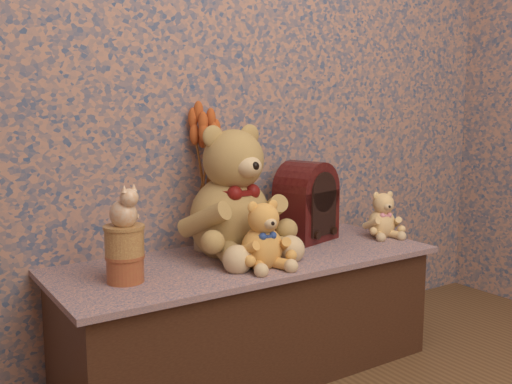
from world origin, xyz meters
TOP-DOWN VIEW (x-y plane):
  - display_shelf at (0.00, 1.24)m, footprint 1.37×0.54m
  - teddy_large at (-0.03, 1.32)m, footprint 0.43×0.50m
  - teddy_medium at (-0.03, 1.11)m, footprint 0.21×0.24m
  - teddy_small at (0.63, 1.22)m, footprint 0.21×0.23m
  - cathedral_radio at (0.34, 1.34)m, footprint 0.26×0.22m
  - ceramic_vase at (-0.06, 1.42)m, footprint 0.14×0.14m
  - dried_stalks at (-0.06, 1.42)m, footprint 0.27×0.27m
  - biscuit_tin_lower at (-0.47, 1.20)m, footprint 0.12×0.12m
  - biscuit_tin_upper at (-0.47, 1.20)m, footprint 0.13×0.13m
  - cat_figurine at (-0.47, 1.20)m, footprint 0.12×0.13m

SIDE VIEW (x-z plane):
  - display_shelf at x=0.00m, z-range 0.00..0.42m
  - biscuit_tin_lower at x=-0.47m, z-range 0.42..0.50m
  - ceramic_vase at x=-0.06m, z-range 0.42..0.61m
  - teddy_small at x=0.63m, z-range 0.42..0.62m
  - teddy_medium at x=-0.03m, z-range 0.42..0.66m
  - biscuit_tin_upper at x=-0.47m, z-range 0.50..0.59m
  - cathedral_radio at x=0.34m, z-range 0.42..0.74m
  - cat_figurine at x=-0.47m, z-range 0.59..0.73m
  - teddy_large at x=-0.03m, z-range 0.42..0.92m
  - dried_stalks at x=-0.06m, z-range 0.61..1.01m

